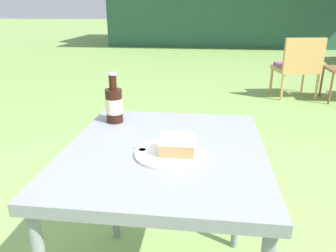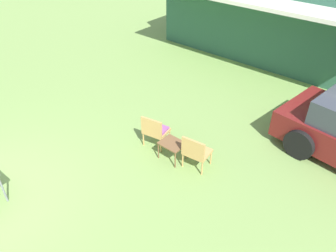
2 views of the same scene
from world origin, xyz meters
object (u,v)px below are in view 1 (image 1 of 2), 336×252
object	(u,v)px
patio_table	(165,166)
cake_on_plate	(173,149)
cola_bottle_near	(114,104)
wicker_chair_cushioned	(298,65)

from	to	relation	value
patio_table	cake_on_plate	bearing A→B (deg)	-57.35
patio_table	cola_bottle_near	bearing A→B (deg)	135.51
wicker_chair_cushioned	cola_bottle_near	world-z (taller)	cola_bottle_near
patio_table	cake_on_plate	world-z (taller)	cake_on_plate
cola_bottle_near	cake_on_plate	bearing A→B (deg)	-46.60
wicker_chair_cushioned	patio_table	size ratio (longest dim) A/B	1.00
patio_table	cola_bottle_near	distance (m)	0.41
wicker_chair_cushioned	cake_on_plate	distance (m)	3.96
wicker_chair_cushioned	cake_on_plate	world-z (taller)	wicker_chair_cushioned
cake_on_plate	cola_bottle_near	xyz separation A→B (m)	(-0.31, 0.32, 0.06)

